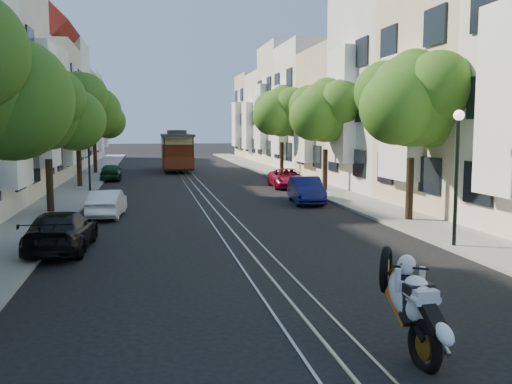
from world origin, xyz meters
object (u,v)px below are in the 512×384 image
tree_e_b (414,102)px  parked_car_w_near (61,231)px  tree_e_d (283,113)px  lamp_east (457,157)px  parked_car_w_mid (107,203)px  parked_car_w_far (111,172)px  tree_w_c (78,106)px  parked_car_e_far (287,178)px  cable_car (177,149)px  tree_e_c (327,113)px  parked_car_e_mid (306,190)px  tree_w_b (48,112)px  sportbike_rider (409,299)px  lamp_west (89,144)px  tree_w_d (95,117)px

tree_e_b → parked_car_w_near: tree_e_b is taller
tree_e_d → lamp_east: tree_e_d is taller
parked_car_w_mid → parked_car_w_far: (-0.90, 17.28, 0.03)m
lamp_east → tree_e_d: bearing=88.0°
tree_w_c → parked_car_e_far: size_ratio=1.64×
tree_e_d → cable_car: 11.02m
tree_e_c → cable_car: 20.02m
cable_car → parked_car_e_far: bearing=-68.4°
tree_e_c → lamp_east: bearing=-93.4°
parked_car_w_near → parked_car_w_mid: bearing=-94.9°
tree_e_d → lamp_east: size_ratio=1.65×
lamp_east → tree_e_b: bearing=79.1°
tree_e_d → parked_car_e_mid: tree_e_d is taller
tree_e_b → tree_e_d: bearing=90.0°
tree_w_b → cable_car: size_ratio=0.74×
sportbike_rider → parked_car_e_mid: size_ratio=0.55×
tree_e_b → sportbike_rider: (-6.09, -12.48, -3.78)m
tree_w_c → parked_car_w_mid: tree_w_c is taller
sportbike_rider → parked_car_e_far: size_ratio=0.50×
cable_car → lamp_east: bearing=-78.6°
parked_car_w_near → parked_car_w_far: bearing=-87.2°
tree_w_b → lamp_west: 8.22m
tree_w_c → parked_car_e_far: 13.70m
parked_car_e_far → tree_w_b: bearing=-142.4°
parked_car_w_near → lamp_west: bearing=-84.7°
tree_e_b → tree_w_d: (-14.40, 27.00, -0.13)m
tree_e_c → tree_w_c: (-14.40, 5.00, 0.47)m
tree_w_b → parked_car_w_mid: tree_w_b is taller
cable_car → tree_w_d: bearing=-161.1°
lamp_east → lamp_west: same height
lamp_east → cable_car: 34.91m
parked_car_w_far → tree_w_b: bearing=84.0°
lamp_east → cable_car: lamp_east is taller
tree_e_d → parked_car_e_far: tree_e_d is taller
sportbike_rider → parked_car_w_mid: bearing=105.5°
sportbike_rider → parked_car_w_near: 11.63m
lamp_west → cable_car: size_ratio=0.49×
tree_w_c → lamp_west: 3.81m
tree_w_d → lamp_east: tree_w_d is taller
tree_e_c → lamp_west: bearing=171.5°
tree_w_b → parked_car_w_far: bearing=84.5°
tree_e_b → tree_e_d: 22.00m
tree_e_d → lamp_east: bearing=-92.0°
tree_w_d → tree_w_c: bearing=-90.0°
tree_e_c → lamp_west: (-13.56, 2.02, -1.75)m
parked_car_w_near → tree_e_b: bearing=-163.9°
lamp_east → parked_car_e_far: bearing=92.1°
tree_e_c → sportbike_rider: 24.53m
tree_e_b → tree_e_c: (-0.00, 11.00, -0.13)m
tree_e_c → cable_car: (-7.76, 18.25, -2.68)m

